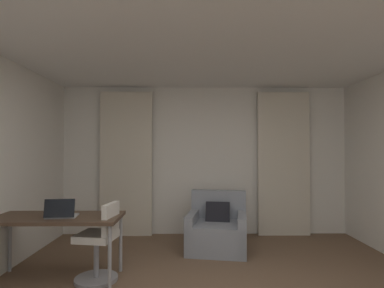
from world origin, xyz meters
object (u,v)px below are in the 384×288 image
object	(u,v)px
armchair	(217,231)
desk	(56,221)
desk_chair	(100,246)
laptop	(61,214)

from	to	relation	value
armchair	desk	world-z (taller)	armchair
desk	desk_chair	distance (m)	0.57
armchair	desk	distance (m)	2.24
desk_chair	laptop	bearing A→B (deg)	-171.35
desk_chair	armchair	bearing A→B (deg)	36.90
desk	desk_chair	xyz separation A→B (m)	(0.50, -0.02, -0.28)
desk	laptop	bearing A→B (deg)	-42.66
desk_chair	desk	bearing A→B (deg)	177.80
armchair	desk_chair	bearing A→B (deg)	-143.10
desk	laptop	world-z (taller)	laptop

